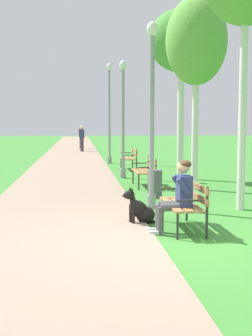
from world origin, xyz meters
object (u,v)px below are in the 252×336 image
at_px(park_bench_far, 130,157).
at_px(litter_bin, 155,184).
at_px(person_seated_on_near_bench, 178,194).
at_px(park_bench_near, 186,201).
at_px(birch_tree_fourth, 181,42).
at_px(pedestrian_distant, 82,139).
at_px(lamp_post_far, 109,112).
at_px(park_bench_mid, 146,169).
at_px(dog_black, 141,210).
at_px(birch_tree_third, 196,42).
at_px(lamp_post_near, 152,113).
at_px(pedestrian_further_distant, 81,137).
at_px(lamp_post_mid, 123,118).

xyz_separation_m(park_bench_far, litter_bin, (-0.15, -6.95, -0.16)).
bearing_deg(person_seated_on_near_bench, park_bench_near, 51.60).
bearing_deg(park_bench_near, birch_tree_fourth, 78.20).
bearing_deg(pedestrian_distant, lamp_post_far, -82.01).
bearing_deg(park_bench_mid, birch_tree_fourth, 51.24).
height_order(dog_black, birch_tree_third, birch_tree_third).
bearing_deg(park_bench_mid, lamp_post_near, -96.30).
relative_size(person_seated_on_near_bench, dog_black, 1.53).
height_order(dog_black, birch_tree_fourth, birch_tree_fourth).
xyz_separation_m(lamp_post_far, birch_tree_third, (1.82, -8.51, 1.72)).
bearing_deg(litter_bin, birch_tree_third, 44.19).
distance_m(park_bench_mid, pedestrian_distant, 16.37).
bearing_deg(lamp_post_near, dog_black, -106.09).
distance_m(park_bench_near, pedestrian_further_distant, 24.97).
bearing_deg(birch_tree_fourth, lamp_post_far, 108.11).
bearing_deg(pedestrian_distant, pedestrian_further_distant, 90.73).
xyz_separation_m(birch_tree_fourth, pedestrian_distant, (-3.16, 14.51, -3.65)).
distance_m(park_bench_mid, birch_tree_fourth, 4.58).
distance_m(park_bench_near, lamp_post_near, 2.61).
relative_size(park_bench_near, pedestrian_distant, 0.91).
relative_size(park_bench_near, lamp_post_far, 0.33).
bearing_deg(park_bench_mid, birch_tree_third, -29.58).
xyz_separation_m(park_bench_far, pedestrian_distant, (-1.82, 11.36, 0.33)).
height_order(park_bench_near, park_bench_mid, same).
height_order(birch_tree_fourth, pedestrian_further_distant, birch_tree_fourth).
relative_size(park_bench_mid, lamp_post_far, 0.33).
xyz_separation_m(dog_black, pedestrian_distant, (-0.91, 21.26, 0.58)).
bearing_deg(birch_tree_fourth, park_bench_near, -101.80).
xyz_separation_m(person_seated_on_near_bench, birch_tree_fourth, (1.72, 7.52, 3.81)).
height_order(park_bench_near, lamp_post_far, lamp_post_far).
bearing_deg(litter_bin, dog_black, -104.44).
bearing_deg(birch_tree_fourth, lamp_post_mid, 169.92).
xyz_separation_m(birch_tree_fourth, pedestrian_further_distant, (-3.20, 17.65, -3.65)).
distance_m(park_bench_mid, pedestrian_further_distant, 19.51).
distance_m(park_bench_mid, lamp_post_far, 8.01).
height_order(park_bench_mid, lamp_post_far, lamp_post_far).
height_order(park_bench_far, birch_tree_fourth, birch_tree_fourth).
height_order(park_bench_near, pedestrian_further_distant, pedestrian_further_distant).
distance_m(park_bench_mid, birch_tree_third, 3.85).
xyz_separation_m(park_bench_mid, birch_tree_third, (1.28, -0.72, 3.56)).
height_order(park_bench_far, person_seated_on_near_bench, person_seated_on_near_bench).
distance_m(park_bench_near, park_bench_mid, 5.49).
distance_m(birch_tree_fourth, pedestrian_distant, 15.29).
bearing_deg(birch_tree_fourth, person_seated_on_near_bench, -102.91).
xyz_separation_m(park_bench_mid, dog_black, (-0.83, -4.98, -0.25)).
bearing_deg(park_bench_far, pedestrian_further_distant, 97.31).
relative_size(park_bench_mid, park_bench_far, 1.00).
xyz_separation_m(dog_black, lamp_post_mid, (0.36, 7.09, 1.78)).
xyz_separation_m(park_bench_far, person_seated_on_near_bench, (-0.39, -10.67, 0.17)).
xyz_separation_m(lamp_post_near, lamp_post_mid, (-0.09, 5.53, -0.04)).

